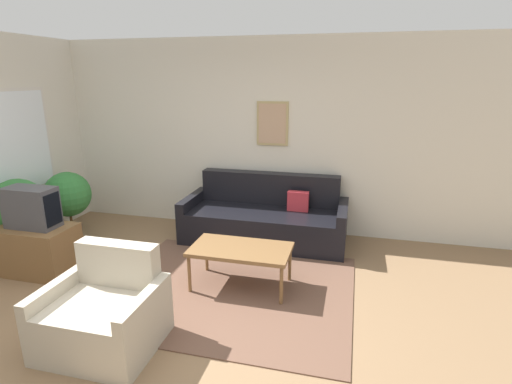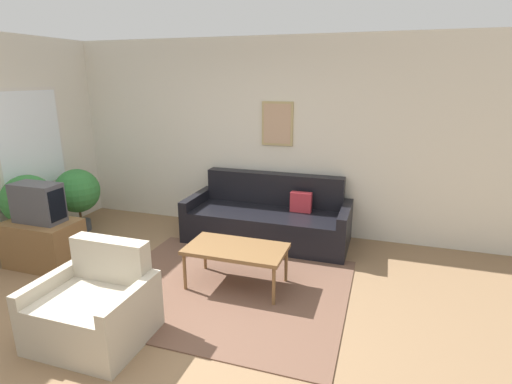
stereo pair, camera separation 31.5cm
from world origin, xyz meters
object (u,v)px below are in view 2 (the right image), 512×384
object	(u,v)px
armchair	(95,309)
potted_plant_tall	(29,202)
tv	(38,203)
coffee_table	(236,251)
couch	(268,219)

from	to	relation	value
armchair	potted_plant_tall	distance (m)	2.42
tv	armchair	xyz separation A→B (m)	(1.51, -0.96, -0.50)
tv	potted_plant_tall	size ratio (longest dim) A/B	0.57
coffee_table	potted_plant_tall	bearing A→B (deg)	178.23
couch	potted_plant_tall	world-z (taller)	potted_plant_tall
couch	tv	xyz separation A→B (m)	(-2.30, -1.57, 0.48)
couch	coffee_table	xyz separation A→B (m)	(0.04, -1.33, 0.11)
coffee_table	tv	xyz separation A→B (m)	(-2.34, -0.23, 0.37)
armchair	potted_plant_tall	xyz separation A→B (m)	(-2.02, 1.28, 0.36)
couch	armchair	distance (m)	2.65
tv	armchair	world-z (taller)	tv
couch	tv	world-z (taller)	tv
couch	coffee_table	size ratio (longest dim) A/B	2.09
couch	armchair	size ratio (longest dim) A/B	2.42
coffee_table	armchair	size ratio (longest dim) A/B	1.16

